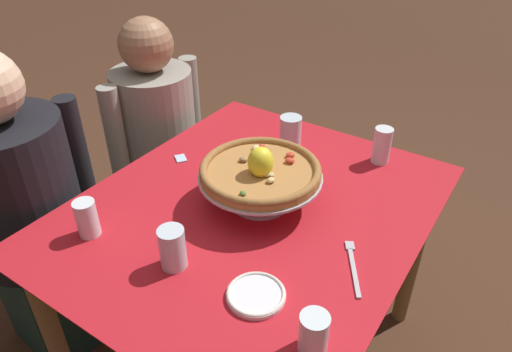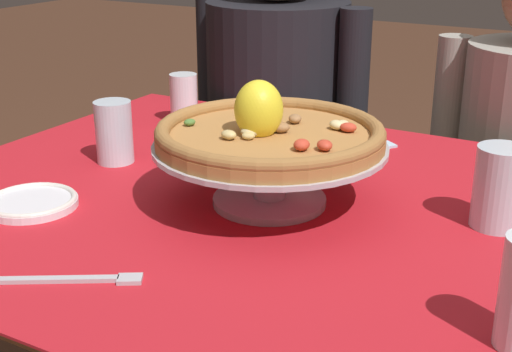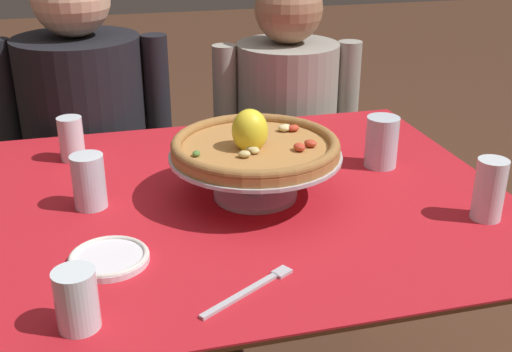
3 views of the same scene
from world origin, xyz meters
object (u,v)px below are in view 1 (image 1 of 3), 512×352
object	(u,v)px
water_glass_side_left	(173,250)
water_glass_front_right	(382,147)
pizza	(260,169)
dinner_fork	(353,265)
pizza_stand	(260,184)
water_glass_front_left	(313,335)
water_glass_back_left	(87,220)
side_plate	(256,294)
diner_left	(28,219)
water_glass_side_right	(290,135)
sugar_packet	(181,158)
diner_right	(160,149)

from	to	relation	value
water_glass_side_left	water_glass_front_right	size ratio (longest dim) A/B	0.91
pizza	dinner_fork	xyz separation A→B (m)	(-0.10, -0.36, -0.12)
pizza_stand	water_glass_front_left	xyz separation A→B (m)	(-0.38, -0.38, -0.03)
pizza	water_glass_back_left	world-z (taller)	pizza
water_glass_back_left	dinner_fork	size ratio (longest dim) A/B	0.61
side_plate	diner_left	bearing A→B (deg)	92.37
pizza_stand	dinner_fork	bearing A→B (deg)	-105.45
water_glass_side_right	diner_left	size ratio (longest dim) A/B	0.10
water_glass_side_right	sugar_packet	distance (m)	0.41
diner_right	pizza_stand	bearing A→B (deg)	-112.11
pizza	diner_right	world-z (taller)	diner_right
side_plate	sugar_packet	distance (m)	0.70
water_glass_front_left	side_plate	size ratio (longest dim) A/B	0.68
pizza	side_plate	world-z (taller)	pizza
pizza	sugar_packet	distance (m)	0.40
sugar_packet	diner_right	world-z (taller)	diner_right
pizza_stand	side_plate	world-z (taller)	pizza_stand
water_glass_front_left	water_glass_side_left	size ratio (longest dim) A/B	0.84
water_glass_back_left	dinner_fork	world-z (taller)	water_glass_back_left
water_glass_front_left	sugar_packet	bearing A→B (deg)	60.10
pizza_stand	dinner_fork	xyz separation A→B (m)	(-0.10, -0.36, -0.07)
water_glass_back_left	dinner_fork	xyz separation A→B (m)	(0.30, -0.68, -0.05)
water_glass_front_left	water_glass_side_left	xyz separation A→B (m)	(0.03, 0.42, 0.01)
water_glass_front_left	side_plate	world-z (taller)	water_glass_front_left
water_glass_front_right	side_plate	distance (m)	0.77
water_glass_front_right	diner_left	distance (m)	1.26
water_glass_front_right	dinner_fork	size ratio (longest dim) A/B	0.72
water_glass_front_right	diner_right	world-z (taller)	diner_right
water_glass_front_left	sugar_packet	world-z (taller)	water_glass_front_left
water_glass_back_left	diner_right	world-z (taller)	diner_right
water_glass_front_right	dinner_fork	xyz separation A→B (m)	(-0.53, -0.14, -0.05)
water_glass_front_right	diner_left	bearing A→B (deg)	130.39
side_plate	sugar_packet	bearing A→B (deg)	56.35
pizza	water_glass_side_right	bearing A→B (deg)	15.15
sugar_packet	diner_left	size ratio (longest dim) A/B	0.04
side_plate	sugar_packet	size ratio (longest dim) A/B	2.94
water_glass_side_left	water_glass_back_left	distance (m)	0.29
water_glass_side_left	sugar_packet	xyz separation A→B (m)	(0.41, 0.34, -0.05)
dinner_fork	sugar_packet	distance (m)	0.75
dinner_fork	water_glass_front_left	bearing A→B (deg)	-174.20
water_glass_side_right	dinner_fork	size ratio (longest dim) A/B	0.69
dinner_fork	water_glass_side_left	bearing A→B (deg)	123.04
water_glass_front_left	diner_right	distance (m)	1.33
water_glass_front_right	water_glass_back_left	world-z (taller)	water_glass_front_right
water_glass_back_left	sugar_packet	distance (m)	0.46
pizza	water_glass_back_left	xyz separation A→B (m)	(-0.39, 0.32, -0.07)
diner_right	sugar_packet	bearing A→B (deg)	-123.94
water_glass_side_right	sugar_packet	xyz separation A→B (m)	(-0.29, 0.29, -0.05)
dinner_fork	diner_right	size ratio (longest dim) A/B	0.16
diner_left	diner_right	size ratio (longest dim) A/B	1.06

